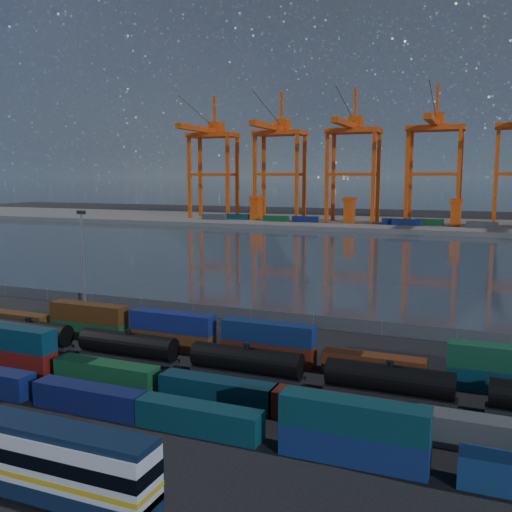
% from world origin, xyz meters
% --- Properties ---
extents(ground, '(700.00, 700.00, 0.00)m').
position_xyz_m(ground, '(0.00, 0.00, 0.00)').
color(ground, black).
rests_on(ground, ground).
extents(harbor_water, '(700.00, 700.00, 0.00)m').
position_xyz_m(harbor_water, '(0.00, 105.00, 0.01)').
color(harbor_water, '#2D3842').
rests_on(harbor_water, ground).
extents(far_quay, '(700.00, 70.00, 2.00)m').
position_xyz_m(far_quay, '(0.00, 210.00, 1.00)').
color(far_quay, '#514F4C').
rests_on(far_quay, ground).
extents(distant_mountains, '(2470.00, 1100.00, 520.00)m').
position_xyz_m(distant_mountains, '(63.02, 1600.00, 220.29)').
color(distant_mountains, '#1E2630').
rests_on(distant_mountains, ground).
extents(container_row_south, '(138.49, 2.36, 5.03)m').
position_xyz_m(container_row_south, '(-2.70, -9.17, 2.10)').
color(container_row_south, '#393B3E').
rests_on(container_row_south, ground).
extents(container_row_mid, '(140.97, 2.45, 5.21)m').
position_xyz_m(container_row_mid, '(10.68, -3.00, 1.70)').
color(container_row_mid, '#3C3E40').
rests_on(container_row_mid, ground).
extents(container_row_north, '(127.81, 2.33, 4.97)m').
position_xyz_m(container_row_north, '(12.83, 10.87, 1.95)').
color(container_row_north, navy).
rests_on(container_row_north, ground).
extents(tanker_string, '(137.10, 2.81, 4.03)m').
position_xyz_m(tanker_string, '(9.37, 4.51, 2.02)').
color(tanker_string, black).
rests_on(tanker_string, ground).
extents(waterfront_fence, '(160.12, 0.12, 2.20)m').
position_xyz_m(waterfront_fence, '(-0.00, 28.00, 1.00)').
color(waterfront_fence, '#595B5E').
rests_on(waterfront_fence, ground).
extents(yard_light_mast, '(1.60, 0.40, 16.60)m').
position_xyz_m(yard_light_mast, '(-30.00, 26.00, 9.30)').
color(yard_light_mast, slate).
rests_on(yard_light_mast, ground).
extents(gantry_cranes, '(198.66, 45.43, 61.52)m').
position_xyz_m(gantry_cranes, '(-7.50, 203.37, 37.71)').
color(gantry_cranes, '#EC4F10').
rests_on(gantry_cranes, ground).
extents(quay_containers, '(172.58, 10.99, 2.60)m').
position_xyz_m(quay_containers, '(-11.00, 195.46, 3.30)').
color(quay_containers, navy).
rests_on(quay_containers, far_quay).
extents(straddle_carriers, '(140.00, 7.00, 11.10)m').
position_xyz_m(straddle_carriers, '(-2.50, 200.00, 7.82)').
color(straddle_carriers, '#EC4F10').
rests_on(straddle_carriers, far_quay).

